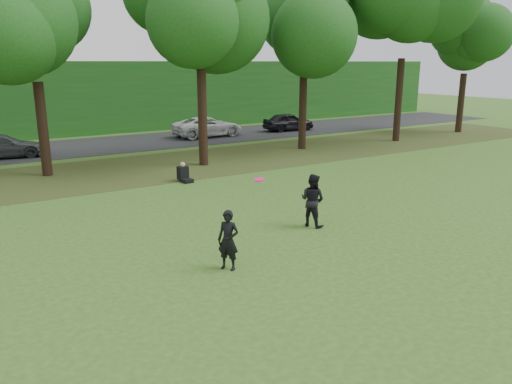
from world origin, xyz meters
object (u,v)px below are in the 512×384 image
at_px(player_left, 228,240).
at_px(player_right, 312,200).
at_px(frisbee, 259,180).
at_px(seated_person, 184,174).

bearing_deg(player_left, player_right, 76.29).
relative_size(player_left, frisbee, 3.92).
height_order(player_left, player_right, player_right).
xyz_separation_m(player_right, frisbee, (-2.73, -1.22, 1.23)).
bearing_deg(seated_person, player_right, -89.46).
bearing_deg(seated_person, player_left, -114.05).
relative_size(player_right, seated_person, 1.98).
distance_m(player_right, seated_person, 7.65).
distance_m(player_left, seated_person, 9.61).
xyz_separation_m(player_left, frisbee, (1.11, 0.35, 1.30)).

